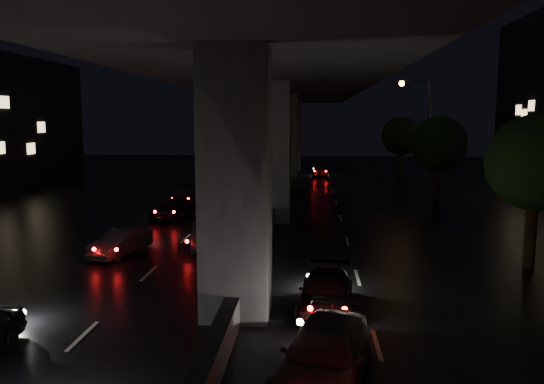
# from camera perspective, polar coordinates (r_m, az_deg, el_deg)

# --- Properties ---
(ground) EXTENTS (120.00, 120.00, 0.00)m
(ground) POSITION_cam_1_polar(r_m,az_deg,el_deg) (26.23, -0.70, -5.17)
(ground) COLOR black
(ground) RESTS_ON ground
(viaduct) EXTENTS (12.00, 80.00, 10.50)m
(viaduct) POSITION_cam_1_polar(r_m,az_deg,el_deg) (30.64, 0.11, 12.41)
(viaduct) COLOR #2F2F31
(viaduct) RESTS_ON ground
(median_barrier) EXTENTS (0.45, 70.00, 0.85)m
(median_barrier) POSITION_cam_1_polar(r_m,az_deg,el_deg) (31.03, 0.11, -2.32)
(median_barrier) COLOR #2F2F31
(median_barrier) RESTS_ON ground
(tree_b) EXTENTS (3.80, 3.80, 6.12)m
(tree_b) POSITION_cam_1_polar(r_m,az_deg,el_deg) (23.24, 26.48, 2.80)
(tree_b) COLOR black
(tree_b) RESTS_ON ground
(tree_c) EXTENTS (3.80, 3.80, 6.12)m
(tree_c) POSITION_cam_1_polar(r_m,az_deg,el_deg) (38.51, 17.53, 4.95)
(tree_c) COLOR black
(tree_c) RESTS_ON ground
(tree_d) EXTENTS (3.80, 3.80, 6.12)m
(tree_d) POSITION_cam_1_polar(r_m,az_deg,el_deg) (54.20, 13.68, 5.84)
(tree_d) COLOR black
(tree_d) RESTS_ON ground
(streetlight_far) EXTENTS (2.52, 0.44, 9.00)m
(streetlight_far) POSITION_cam_1_polar(r_m,az_deg,el_deg) (44.33, 15.80, 7.25)
(streetlight_far) COLOR #2D2D33
(streetlight_far) RESTS_ON ground
(car_2) EXTENTS (2.77, 4.77, 1.30)m
(car_2) POSITION_cam_1_polar(r_m,az_deg,el_deg) (12.50, 5.67, -17.13)
(car_2) COLOR #5E5551
(car_2) RESTS_ON ground
(car_3) EXTENTS (1.95, 4.08, 1.15)m
(car_3) POSITION_cam_1_polar(r_m,az_deg,el_deg) (16.81, 5.81, -10.72)
(car_3) COLOR black
(car_3) RESTS_ON ground
(car_4) EXTENTS (2.02, 3.60, 1.12)m
(car_4) POSITION_cam_1_polar(r_m,az_deg,el_deg) (24.18, -16.02, -5.24)
(car_4) COLOR #262629
(car_4) RESTS_ON ground
(car_5) EXTENTS (1.78, 3.59, 1.13)m
(car_5) POSITION_cam_1_polar(r_m,az_deg,el_deg) (24.77, -7.15, -4.67)
(car_5) COLOR #242527
(car_5) RESTS_ON ground
(car_6) EXTENTS (2.35, 4.04, 1.29)m
(car_6) POSITION_cam_1_polar(r_m,az_deg,el_deg) (32.01, -10.56, -1.74)
(car_6) COLOR black
(car_6) RESTS_ON ground
(car_7) EXTENTS (2.12, 4.49, 1.26)m
(car_7) POSITION_cam_1_polar(r_m,az_deg,el_deg) (36.83, -9.13, -0.47)
(car_7) COLOR black
(car_7) RESTS_ON ground
(car_8) EXTENTS (1.69, 3.61, 1.20)m
(car_8) POSITION_cam_1_polar(r_m,az_deg,el_deg) (38.77, -2.91, -0.02)
(car_8) COLOR black
(car_8) RESTS_ON ground
(car_9) EXTENTS (1.87, 4.16, 1.32)m
(car_9) POSITION_cam_1_polar(r_m,az_deg,el_deg) (48.29, -1.50, 1.63)
(car_9) COLOR #57544B
(car_9) RESTS_ON ground
(car_10) EXTENTS (2.41, 4.82, 1.31)m
(car_10) POSITION_cam_1_polar(r_m,az_deg,el_deg) (51.17, -1.19, 1.98)
(car_10) COLOR black
(car_10) RESTS_ON ground
(car_11) EXTENTS (2.88, 4.90, 1.28)m
(car_11) POSITION_cam_1_polar(r_m,az_deg,el_deg) (55.77, -3.96, 2.43)
(car_11) COLOR black
(car_11) RESTS_ON ground
(car_12) EXTENTS (1.59, 3.90, 1.32)m
(car_12) POSITION_cam_1_polar(r_m,az_deg,el_deg) (54.49, 5.19, 2.32)
(car_12) COLOR #53555A
(car_12) RESTS_ON ground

